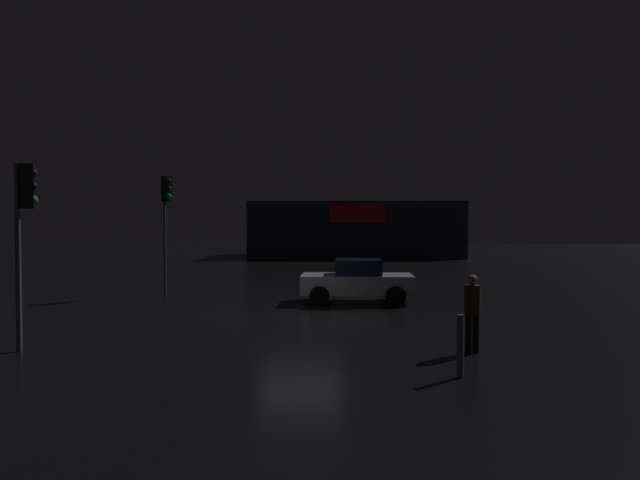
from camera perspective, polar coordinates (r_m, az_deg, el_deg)
name	(u,v)px	position (r m, az deg, el deg)	size (l,w,h in m)	color
ground_plane	(301,315)	(17.74, -1.89, -7.31)	(120.00, 120.00, 0.00)	black
store_building	(355,229)	(48.87, 3.41, 1.05)	(16.88, 9.12, 4.45)	#33383D
traffic_signal_main	(166,204)	(23.38, -14.79, 3.46)	(0.43, 0.42, 4.58)	#595B60
traffic_signal_opposite	(24,212)	(14.11, -26.98, 2.45)	(0.43, 0.42, 4.04)	#595B60
car_near	(357,281)	(20.37, 3.65, -3.98)	(3.87, 2.10, 1.51)	#B7B7BF
pedestrian	(472,308)	(12.89, 14.65, -6.40)	(0.35, 0.35, 1.67)	black
bollard_kerb_a	(460,346)	(10.90, 13.55, -10.05)	(0.12, 0.12, 1.13)	#595B60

